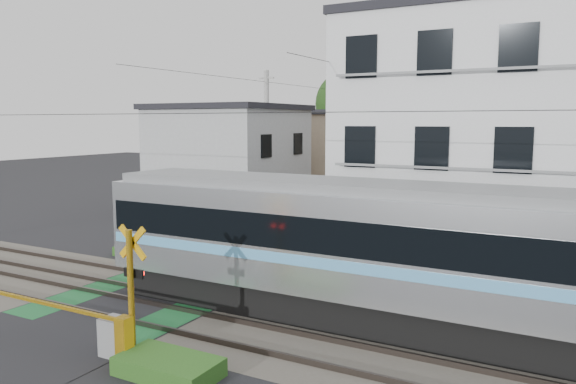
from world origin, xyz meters
The scene contains 11 objects.
ground centered at (0.00, 0.00, 0.00)m, with size 120.00×120.00×0.00m, color black.
track_bed centered at (0.00, 0.00, 0.04)m, with size 120.00×120.00×0.14m.
crossing_signal_near centered at (2.59, -3.65, 0.71)m, with size 4.74×0.65×3.09m.
crossing_signal_far centered at (-2.59, 3.65, 0.71)m, with size 4.74×0.65×3.09m.
apartment_block centered at (8.50, 9.49, 4.66)m, with size 10.20×8.36×9.30m.
houses_row centered at (0.25, 25.92, 3.24)m, with size 22.07×31.35×6.80m.
tree_hill centered at (1.11, 48.55, 5.88)m, with size 40.00×12.85×11.75m.
catenary centered at (6.00, 0.03, 3.70)m, with size 60.00×5.04×7.00m.
utility_poles centered at (-1.05, 23.01, 4.08)m, with size 7.90×42.00×8.00m.
pedestrian centered at (0.89, 26.36, 0.83)m, with size 0.61×0.40×1.66m, color black.
weed_patches centered at (1.76, -0.09, 0.18)m, with size 10.25×8.80×0.40m.
Camera 1 is at (11.86, -12.51, 5.36)m, focal length 35.00 mm.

